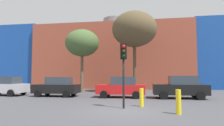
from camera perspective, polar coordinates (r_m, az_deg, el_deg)
ground_plane at (r=10.66m, az=3.66°, el=-13.66°), size 200.00×200.00×0.00m
building_backdrop at (r=33.62m, az=0.83°, el=1.53°), size 39.26×11.81×11.83m
parked_car_0 at (r=21.12m, az=-28.81°, el=-5.93°), size 4.15×2.03×1.80m
parked_car_1 at (r=18.41m, az=-15.79°, el=-6.70°), size 4.04×1.98×1.75m
parked_car_2 at (r=16.83m, az=2.85°, el=-7.07°), size 4.10×2.01×1.78m
parked_car_3 at (r=17.01m, az=19.43°, el=-6.69°), size 4.27×2.09×1.85m
traffic_light_island at (r=11.14m, az=3.39°, el=0.75°), size 0.40×0.39×3.68m
bare_tree_0 at (r=23.34m, az=-8.73°, el=5.72°), size 3.99×3.99×7.33m
bare_tree_1 at (r=22.75m, az=6.57°, el=9.72°), size 5.10×5.10×9.24m
bollard_yellow_0 at (r=11.95m, az=8.66°, el=-9.93°), size 0.24×0.24×1.09m
bollard_yellow_1 at (r=9.98m, az=18.91°, el=-10.71°), size 0.24×0.24×1.17m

